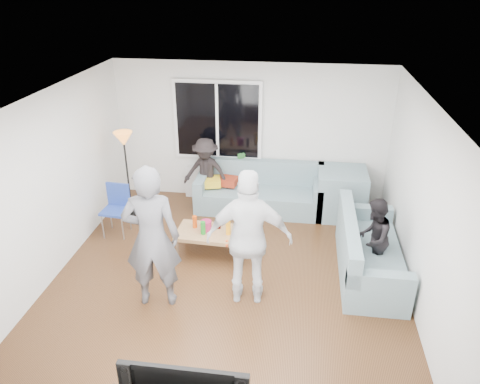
# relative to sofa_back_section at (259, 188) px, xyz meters

# --- Properties ---
(floor) EXTENTS (5.00, 5.50, 0.04)m
(floor) POSITION_rel_sofa_back_section_xyz_m (-0.22, -2.27, -0.45)
(floor) COLOR #56351C
(floor) RESTS_ON ground
(ceiling) EXTENTS (5.00, 5.50, 0.04)m
(ceiling) POSITION_rel_sofa_back_section_xyz_m (-0.22, -2.27, 2.20)
(ceiling) COLOR white
(ceiling) RESTS_ON ground
(wall_back) EXTENTS (5.00, 0.04, 2.60)m
(wall_back) POSITION_rel_sofa_back_section_xyz_m (-0.22, 0.50, 0.88)
(wall_back) COLOR silver
(wall_back) RESTS_ON ground
(wall_front) EXTENTS (5.00, 0.04, 2.60)m
(wall_front) POSITION_rel_sofa_back_section_xyz_m (-0.22, -5.04, 0.88)
(wall_front) COLOR silver
(wall_front) RESTS_ON ground
(wall_left) EXTENTS (0.04, 5.50, 2.60)m
(wall_left) POSITION_rel_sofa_back_section_xyz_m (-2.74, -2.27, 0.88)
(wall_left) COLOR silver
(wall_left) RESTS_ON ground
(wall_right) EXTENTS (0.04, 5.50, 2.60)m
(wall_right) POSITION_rel_sofa_back_section_xyz_m (2.30, -2.27, 0.88)
(wall_right) COLOR silver
(wall_right) RESTS_ON ground
(window_frame) EXTENTS (1.62, 0.06, 1.47)m
(window_frame) POSITION_rel_sofa_back_section_xyz_m (-0.82, 0.42, 1.12)
(window_frame) COLOR white
(window_frame) RESTS_ON wall_back
(window_glass) EXTENTS (1.50, 0.02, 1.35)m
(window_glass) POSITION_rel_sofa_back_section_xyz_m (-0.82, 0.38, 1.12)
(window_glass) COLOR black
(window_glass) RESTS_ON window_frame
(window_mullion) EXTENTS (0.05, 0.03, 1.35)m
(window_mullion) POSITION_rel_sofa_back_section_xyz_m (-0.82, 0.37, 1.12)
(window_mullion) COLOR white
(window_mullion) RESTS_ON window_frame
(radiator) EXTENTS (1.30, 0.12, 0.62)m
(radiator) POSITION_rel_sofa_back_section_xyz_m (-0.82, 0.38, -0.11)
(radiator) COLOR silver
(radiator) RESTS_ON floor
(potted_plant) EXTENTS (0.23, 0.20, 0.37)m
(potted_plant) POSITION_rel_sofa_back_section_xyz_m (-0.40, 0.35, 0.38)
(potted_plant) COLOR #28662A
(potted_plant) RESTS_ON radiator
(vase) EXTENTS (0.20, 0.20, 0.17)m
(vase) POSITION_rel_sofa_back_section_xyz_m (-0.92, 0.35, 0.28)
(vase) COLOR white
(vase) RESTS_ON radiator
(sofa_back_section) EXTENTS (2.30, 0.85, 0.85)m
(sofa_back_section) POSITION_rel_sofa_back_section_xyz_m (0.00, 0.00, 0.00)
(sofa_back_section) COLOR slate
(sofa_back_section) RESTS_ON floor
(sofa_right_section) EXTENTS (2.00, 0.85, 0.85)m
(sofa_right_section) POSITION_rel_sofa_back_section_xyz_m (1.80, -1.74, 0.00)
(sofa_right_section) COLOR slate
(sofa_right_section) RESTS_ON floor
(sofa_corner) EXTENTS (0.85, 0.85, 0.85)m
(sofa_corner) POSITION_rel_sofa_back_section_xyz_m (1.47, 0.00, 0.00)
(sofa_corner) COLOR slate
(sofa_corner) RESTS_ON floor
(cushion_yellow) EXTENTS (0.45, 0.40, 0.14)m
(cushion_yellow) POSITION_rel_sofa_back_section_xyz_m (-0.91, -0.02, 0.09)
(cushion_yellow) COLOR gold
(cushion_yellow) RESTS_ON sofa_back_section
(cushion_red) EXTENTS (0.40, 0.35, 0.13)m
(cushion_red) POSITION_rel_sofa_back_section_xyz_m (-0.60, 0.06, 0.09)
(cushion_red) COLOR maroon
(cushion_red) RESTS_ON sofa_back_section
(coffee_table) EXTENTS (1.12, 0.64, 0.40)m
(coffee_table) POSITION_rel_sofa_back_section_xyz_m (-0.56, -1.58, -0.22)
(coffee_table) COLOR #A77A50
(coffee_table) RESTS_ON floor
(pitcher) EXTENTS (0.17, 0.17, 0.17)m
(pitcher) POSITION_rel_sofa_back_section_xyz_m (-0.66, -1.57, 0.06)
(pitcher) COLOR #991B46
(pitcher) RESTS_ON coffee_table
(side_chair) EXTENTS (0.43, 0.43, 0.86)m
(side_chair) POSITION_rel_sofa_back_section_xyz_m (-2.27, -1.21, 0.01)
(side_chair) COLOR #233D98
(side_chair) RESTS_ON floor
(floor_lamp) EXTENTS (0.32, 0.32, 1.56)m
(floor_lamp) POSITION_rel_sofa_back_section_xyz_m (-2.27, -0.52, 0.36)
(floor_lamp) COLOR orange
(floor_lamp) RESTS_ON floor
(player_left) EXTENTS (0.78, 0.58, 1.97)m
(player_left) POSITION_rel_sofa_back_section_xyz_m (-1.09, -2.80, 0.56)
(player_left) COLOR #4D4D52
(player_left) RESTS_ON floor
(player_right) EXTENTS (1.13, 0.54, 1.88)m
(player_right) POSITION_rel_sofa_back_section_xyz_m (0.12, -2.58, 0.52)
(player_right) COLOR silver
(player_right) RESTS_ON floor
(spectator_right) EXTENTS (0.62, 0.70, 1.20)m
(spectator_right) POSITION_rel_sofa_back_section_xyz_m (1.80, -1.78, 0.18)
(spectator_right) COLOR black
(spectator_right) RESTS_ON floor
(spectator_back) EXTENTS (0.91, 0.59, 1.32)m
(spectator_back) POSITION_rel_sofa_back_section_xyz_m (-0.99, 0.03, 0.24)
(spectator_back) COLOR black
(spectator_back) RESTS_ON floor
(bottle_a) EXTENTS (0.07, 0.07, 0.20)m
(bottle_a) POSITION_rel_sofa_back_section_xyz_m (-0.86, -1.49, 0.07)
(bottle_a) COLOR #C4430B
(bottle_a) RESTS_ON coffee_table
(bottle_b) EXTENTS (0.08, 0.08, 0.21)m
(bottle_b) POSITION_rel_sofa_back_section_xyz_m (-0.69, -1.66, 0.08)
(bottle_b) COLOR #177F1E
(bottle_b) RESTS_ON coffee_table
(bottle_c) EXTENTS (0.07, 0.07, 0.21)m
(bottle_c) POSITION_rel_sofa_back_section_xyz_m (-0.48, -1.46, 0.08)
(bottle_c) COLOR black
(bottle_c) RESTS_ON coffee_table
(bottle_d) EXTENTS (0.07, 0.07, 0.28)m
(bottle_d) POSITION_rel_sofa_back_section_xyz_m (-0.31, -1.62, 0.12)
(bottle_d) COLOR orange
(bottle_d) RESTS_ON coffee_table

